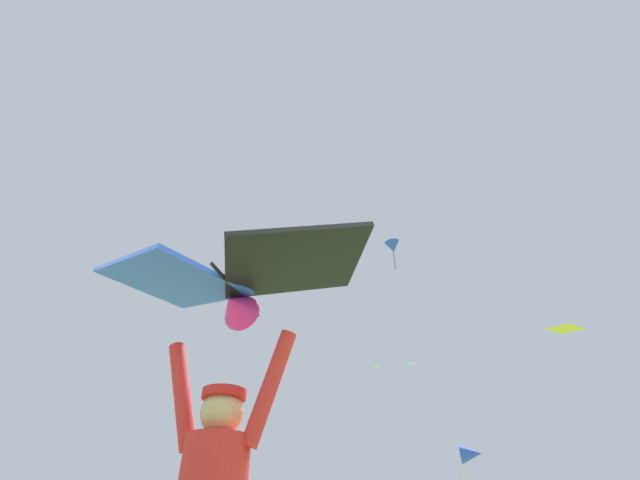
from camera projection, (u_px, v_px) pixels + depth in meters
name	position (u px, v px, depth m)	size (l,w,h in m)	color
held_stunt_kite	(233.00, 281.00, 2.74)	(1.86, 1.04, 0.41)	black
distant_kite_green_high_left	(409.00, 364.00, 35.06)	(0.98, 0.92, 0.54)	green
distant_kite_yellow_overhead_distant	(565.00, 328.00, 13.82)	(0.93, 0.95, 0.32)	yellow
distant_kite_blue_mid_right	(393.00, 247.00, 22.46)	(0.86, 0.93, 1.76)	blue
distant_kite_white_mid_left	(376.00, 367.00, 37.37)	(0.63, 0.65, 0.25)	white
marker_flag	(472.00, 467.00, 5.91)	(0.30, 0.24, 2.10)	silver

